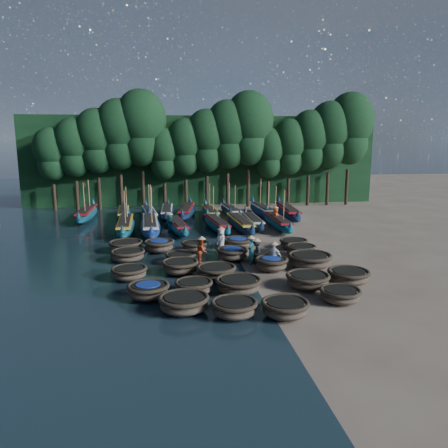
{
  "coord_description": "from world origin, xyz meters",
  "views": [
    {
      "loc": [
        -4.48,
        -27.52,
        7.5
      ],
      "look_at": [
        -0.22,
        3.74,
        1.3
      ],
      "focal_mm": 35.0,
      "sensor_mm": 36.0,
      "label": 1
    }
  ],
  "objects": [
    {
      "name": "long_boat_7",
      "position": [
        2.96,
        8.72,
        0.49
      ],
      "size": [
        1.3,
        7.29,
        1.28
      ],
      "rotation": [
        0.0,
        0.0,
        0.0
      ],
      "color": "#0F1D37",
      "rests_on": "ground"
    },
    {
      "name": "coracle_17",
      "position": [
        -0.41,
        -1.45,
        0.45
      ],
      "size": [
        2.01,
        2.01,
        0.78
      ],
      "rotation": [
        0.0,
        0.0,
        -0.0
      ],
      "color": "brown",
      "rests_on": "ground"
    },
    {
      "name": "coracle_7",
      "position": [
        -1.01,
        -7.31,
        0.43
      ],
      "size": [
        2.84,
        2.84,
        0.75
      ],
      "rotation": [
        0.0,
        0.0,
        -0.43
      ],
      "color": "brown",
      "rests_on": "ground"
    },
    {
      "name": "fisherman_0",
      "position": [
        -0.88,
        0.26,
        0.91
      ],
      "size": [
        0.8,
        0.97,
        1.91
      ],
      "rotation": [
        0.0,
        0.0,
        5.06
      ],
      "color": "silver",
      "rests_on": "ground"
    },
    {
      "name": "tree_5",
      "position": [
        -4.5,
        20.0,
        5.97
      ],
      "size": [
        3.68,
        3.68,
        8.68
      ],
      "color": "black",
      "rests_on": "ground"
    },
    {
      "name": "coracle_21",
      "position": [
        -4.95,
        1.12,
        0.47
      ],
      "size": [
        2.05,
        2.05,
        0.82
      ],
      "rotation": [
        0.0,
        0.0,
        -0.05
      ],
      "color": "brown",
      "rests_on": "ground"
    },
    {
      "name": "tree_13",
      "position": [
        13.9,
        20.0,
        8.0
      ],
      "size": [
        4.92,
        4.92,
        11.6
      ],
      "color": "black",
      "rests_on": "ground"
    },
    {
      "name": "long_boat_8",
      "position": [
        4.91,
        7.82,
        0.55
      ],
      "size": [
        1.45,
        8.12,
        3.45
      ],
      "rotation": [
        0.0,
        0.0,
        0.0
      ],
      "color": "navy",
      "rests_on": "ground"
    },
    {
      "name": "coracle_12",
      "position": [
        -1.83,
        -5.01,
        0.42
      ],
      "size": [
        2.17,
        2.17,
        0.74
      ],
      "rotation": [
        0.0,
        0.0,
        -0.09
      ],
      "color": "brown",
      "rests_on": "ground"
    },
    {
      "name": "tree_1",
      "position": [
        -13.7,
        20.0,
        6.65
      ],
      "size": [
        4.09,
        4.09,
        9.65
      ],
      "color": "black",
      "rests_on": "ground"
    },
    {
      "name": "long_boat_12",
      "position": [
        -4.32,
        14.45,
        0.51
      ],
      "size": [
        1.6,
        7.66,
        1.35
      ],
      "rotation": [
        0.0,
        0.0,
        -0.03
      ],
      "color": "#0F1D37",
      "rests_on": "ground"
    },
    {
      "name": "coracle_16",
      "position": [
        -3.62,
        -1.77,
        0.39
      ],
      "size": [
        1.97,
        1.97,
        0.68
      ],
      "rotation": [
        0.0,
        0.0,
        0.11
      ],
      "color": "brown",
      "rests_on": "ground"
    },
    {
      "name": "tree_14",
      "position": [
        16.2,
        20.0,
        8.67
      ],
      "size": [
        5.34,
        5.34,
        12.58
      ],
      "color": "black",
      "rests_on": "ground"
    },
    {
      "name": "long_boat_16",
      "position": [
        4.95,
        13.71,
        0.57
      ],
      "size": [
        1.86,
        8.44,
        3.59
      ],
      "rotation": [
        0.0,
        0.0,
        0.05
      ],
      "color": "navy",
      "rests_on": "ground"
    },
    {
      "name": "coracle_22",
      "position": [
        -2.59,
        0.94,
        0.4
      ],
      "size": [
        1.91,
        1.91,
        0.7
      ],
      "rotation": [
        0.0,
        0.0,
        0.17
      ],
      "color": "brown",
      "rests_on": "ground"
    },
    {
      "name": "coracle_11",
      "position": [
        -3.74,
        -3.86,
        0.45
      ],
      "size": [
        2.1,
        2.1,
        0.78
      ],
      "rotation": [
        0.0,
        0.0,
        -0.0
      ],
      "color": "brown",
      "rests_on": "ground"
    },
    {
      "name": "coracle_13",
      "position": [
        1.49,
        -3.96,
        0.45
      ],
      "size": [
        2.21,
        2.21,
        0.77
      ],
      "rotation": [
        0.0,
        0.0,
        0.32
      ],
      "color": "brown",
      "rests_on": "ground"
    },
    {
      "name": "coracle_2",
      "position": [
        -1.68,
        -10.19,
        0.42
      ],
      "size": [
        2.49,
        2.49,
        0.73
      ],
      "rotation": [
        0.0,
        0.0,
        -0.41
      ],
      "color": "brown",
      "rests_on": "ground"
    },
    {
      "name": "tree_9",
      "position": [
        4.7,
        20.0,
        8.67
      ],
      "size": [
        5.34,
        5.34,
        12.58
      ],
      "color": "black",
      "rests_on": "ground"
    },
    {
      "name": "coracle_14",
      "position": [
        3.86,
        -3.69,
        0.48
      ],
      "size": [
        3.19,
        3.19,
        0.85
      ],
      "rotation": [
        0.0,
        0.0,
        -0.41
      ],
      "color": "brown",
      "rests_on": "ground"
    },
    {
      "name": "tree_10",
      "position": [
        7.0,
        20.0,
        5.97
      ],
      "size": [
        3.68,
        3.68,
        8.68
      ],
      "color": "black",
      "rests_on": "ground"
    },
    {
      "name": "fisherman_6",
      "position": [
        4.87,
        8.38,
        0.93
      ],
      "size": [
        0.63,
        0.9,
        1.94
      ],
      "rotation": [
        0.0,
        0.0,
        1.48
      ],
      "color": "#B03917",
      "rests_on": "ground"
    },
    {
      "name": "long_boat_13",
      "position": [
        -2.43,
        14.37,
        0.55
      ],
      "size": [
        2.64,
        8.18,
        1.45
      ],
      "rotation": [
        0.0,
        0.0,
        -0.15
      ],
      "color": "#0F1D37",
      "rests_on": "ground"
    },
    {
      "name": "fisherman_2",
      "position": [
        -2.36,
        -1.95,
        0.86
      ],
      "size": [
        0.65,
        0.81,
        1.81
      ],
      "rotation": [
        0.0,
        0.0,
        1.52
      ],
      "color": "#B03917",
      "rests_on": "ground"
    },
    {
      "name": "coracle_5",
      "position": [
        -5.38,
        -7.53,
        0.42
      ],
      "size": [
        2.29,
        2.29,
        0.73
      ],
      "rotation": [
        0.0,
        0.0,
        -0.25
      ],
      "color": "brown",
      "rests_on": "ground"
    },
    {
      "name": "coracle_8",
      "position": [
        2.61,
        -7.07,
        0.43
      ],
      "size": [
        2.36,
        2.36,
        0.75
      ],
      "rotation": [
        0.0,
        0.0,
        0.13
      ],
      "color": "brown",
      "rests_on": "ground"
    },
    {
      "name": "fisherman_3",
      "position": [
        0.92,
        -2.43,
        0.81
      ],
      "size": [
        0.61,
        1.01,
        1.72
      ],
      "rotation": [
        0.0,
        0.0,
        4.76
      ],
      "color": "black",
      "rests_on": "ground"
    },
    {
      "name": "long_boat_6",
      "position": [
        1.63,
        7.45,
        0.55
      ],
      "size": [
        1.95,
        8.21,
        1.45
      ],
      "rotation": [
        0.0,
        0.0,
        0.06
      ],
      "color": "#0F1D37",
      "rests_on": "ground"
    },
    {
      "name": "coracle_10",
      "position": [
        -6.5,
        -4.49,
        0.4
      ],
      "size": [
        2.26,
        2.26,
        0.7
      ],
      "rotation": [
        0.0,
        0.0,
        -0.3
      ],
      "color": "brown",
      "rests_on": "ground"
    },
    {
      "name": "fisherman_1",
      "position": [
        0.59,
        -2.46,
        0.94
      ],
      "size": [
        0.63,
        0.73,
        1.89
      ],
      "rotation": [
        0.0,
        0.0,
        4.27
      ],
      "color": "#186265",
      "rests_on": "ground"
    },
    {
      "name": "coracle_20",
      "position": [
        -7.17,
        1.47,
        0.43
      ],
      "size": [
        2.44,
        2.44,
        0.76
      ],
      "rotation": [
        0.0,
        0.0,
        -0.18
      ],
      "color": "brown",
      "rests_on": "ground"
    },
    {
      "name": "coracle_15",
      "position": [
        -6.86,
        -0.85,
        0.41
      ],
      "size": [
        2.61,
        2.61,
        0.72
      ],
      "rotation": [
        0.0,
        0.0,
        0.43
      ],
      "color": "brown",
      "rests_on": "ground"
    },
    {
      "name": "long_boat_9",
      "position": [
        -11.8,
        14.17,
        0.58
      ],
      "size": [
        1.56,
        8.58,
        3.65
      ],
      "rotation": [
        0.0,
        0.0,
        0.01
      ],
      "color": "navy",
      "rests_on": "ground"
    },
    {
      "name": "long_boat_5",
      "position": [
        -0.29,
        7.75,
        0.51
      ],
      "size": [
        2.22,
        7.53,
        1.34
      ],
      "rotation": [
        0.0,
        0.0,
        0.12
      ],
      "color": "navy",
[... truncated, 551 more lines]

